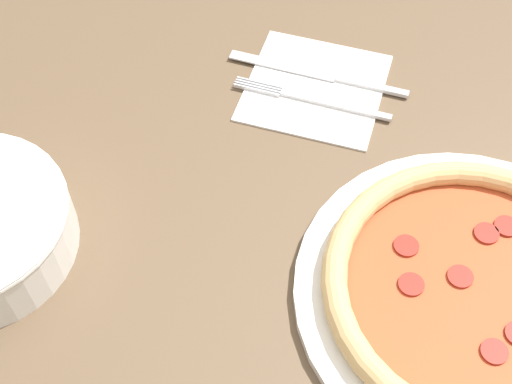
{
  "coord_description": "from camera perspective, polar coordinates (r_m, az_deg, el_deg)",
  "views": [
    {
      "loc": [
        -0.35,
        -0.01,
        1.37
      ],
      "look_at": [
        0.09,
        0.08,
        0.76
      ],
      "focal_mm": 50.0,
      "sensor_mm": 36.0,
      "label": 1
    }
  ],
  "objects": [
    {
      "name": "dining_table",
      "position": [
        0.8,
        4.24,
        -10.67
      ],
      "size": [
        1.26,
        1.09,
        0.74
      ],
      "color": "brown",
      "rests_on": "ground_plane"
    },
    {
      "name": "pizza",
      "position": [
        0.74,
        17.21,
        -7.57
      ],
      "size": [
        0.36,
        0.36,
        0.04
      ],
      "color": "white",
      "rests_on": "dining_table"
    },
    {
      "name": "napkin",
      "position": [
        0.89,
        4.73,
        8.33
      ],
      "size": [
        0.18,
        0.18,
        0.0
      ],
      "color": "white",
      "rests_on": "dining_table"
    },
    {
      "name": "fork",
      "position": [
        0.87,
        4.63,
        7.35
      ],
      "size": [
        0.03,
        0.2,
        0.0
      ],
      "rotation": [
        0.0,
        0.0,
        1.46
      ],
      "color": "silver",
      "rests_on": "napkin"
    },
    {
      "name": "knife",
      "position": [
        0.9,
        5.57,
        9.24
      ],
      "size": [
        0.04,
        0.23,
        0.01
      ],
      "rotation": [
        0.0,
        0.0,
        1.46
      ],
      "color": "silver",
      "rests_on": "napkin"
    }
  ]
}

